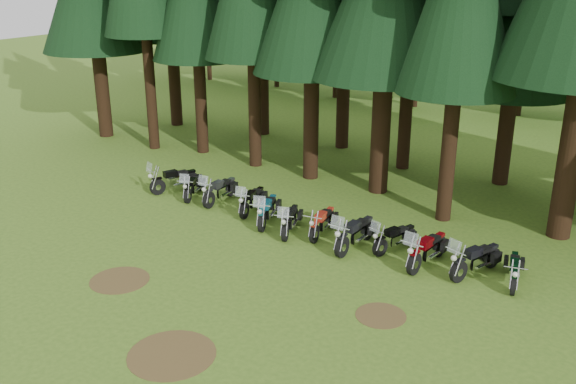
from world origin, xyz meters
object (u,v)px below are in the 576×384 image
object	(u,v)px
motorcycle_9	(427,251)
motorcycle_10	(476,260)
motorcycle_7	(355,234)
motorcycle_8	(395,238)
motorcycle_1	(193,187)
motorcycle_5	(290,221)
motorcycle_2	(220,191)
motorcycle_3	(252,201)
motorcycle_0	(175,180)
motorcycle_6	(322,223)
motorcycle_11	(514,271)
motorcycle_4	(267,211)

from	to	relation	value
motorcycle_9	motorcycle_10	bearing A→B (deg)	14.11
motorcycle_7	motorcycle_8	xyz separation A→B (m)	(1.18, 0.59, -0.08)
motorcycle_1	motorcycle_5	distance (m)	5.31
motorcycle_8	motorcycle_9	world-z (taller)	motorcycle_9
motorcycle_2	motorcycle_3	world-z (taller)	motorcycle_2
motorcycle_0	motorcycle_10	world-z (taller)	motorcycle_10
motorcycle_1	motorcycle_2	distance (m)	1.26
motorcycle_2	motorcycle_9	bearing A→B (deg)	-9.24
motorcycle_1	motorcycle_5	bearing A→B (deg)	-31.15
motorcycle_2	motorcycle_6	distance (m)	5.05
motorcycle_5	motorcycle_6	distance (m)	1.15
motorcycle_6	motorcycle_10	world-z (taller)	motorcycle_10
motorcycle_0	motorcycle_1	xyz separation A→B (m)	(1.13, -0.11, -0.04)
motorcycle_5	motorcycle_6	xyz separation A→B (m)	(1.03, 0.50, -0.01)
motorcycle_6	motorcycle_8	xyz separation A→B (m)	(2.66, 0.20, -0.01)
motorcycle_2	motorcycle_7	distance (m)	6.57
motorcycle_3	motorcycle_2	bearing A→B (deg)	162.65
motorcycle_2	motorcycle_3	size ratio (longest dim) A/B	1.05
motorcycle_2	motorcycle_11	world-z (taller)	motorcycle_2
motorcycle_0	motorcycle_5	bearing A→B (deg)	12.65
motorcycle_2	motorcycle_10	distance (m)	10.50
motorcycle_3	motorcycle_7	distance (m)	4.86
motorcycle_5	motorcycle_9	xyz separation A→B (m)	(5.01, 0.24, 0.05)
motorcycle_4	motorcycle_0	bearing A→B (deg)	151.69
motorcycle_9	motorcycle_6	bearing A→B (deg)	-177.55
motorcycle_11	motorcycle_8	bearing A→B (deg)	162.88
motorcycle_0	motorcycle_3	bearing A→B (deg)	19.87
motorcycle_6	motorcycle_2	bearing A→B (deg)	164.95
motorcycle_11	motorcycle_5	bearing A→B (deg)	169.44
motorcycle_2	motorcycle_10	bearing A→B (deg)	-7.42
motorcycle_0	motorcycle_9	distance (m)	11.40
motorcycle_2	motorcycle_6	bearing A→B (deg)	-10.14
motorcycle_3	motorcycle_11	world-z (taller)	motorcycle_3
motorcycle_2	motorcycle_11	bearing A→B (deg)	-6.76
motorcycle_1	motorcycle_5	size ratio (longest dim) A/B	0.95
motorcycle_0	motorcycle_1	bearing A→B (deg)	15.86
motorcycle_0	motorcycle_6	world-z (taller)	motorcycle_0
motorcycle_1	motorcycle_5	world-z (taller)	motorcycle_5
motorcycle_0	motorcycle_10	bearing A→B (deg)	18.96
motorcycle_1	motorcycle_6	xyz separation A→B (m)	(6.28, -0.35, 0.01)
motorcycle_0	motorcycle_2	distance (m)	2.38
motorcycle_3	motorcycle_5	world-z (taller)	motorcycle_5
motorcycle_3	motorcycle_4	distance (m)	1.28
motorcycle_0	motorcycle_3	distance (m)	4.08
motorcycle_3	motorcycle_6	size ratio (longest dim) A/B	1.02
motorcycle_0	motorcycle_1	world-z (taller)	motorcycle_0
motorcycle_11	motorcycle_3	bearing A→B (deg)	163.54
motorcycle_1	motorcycle_8	size ratio (longest dim) A/B	0.99
motorcycle_0	motorcycle_7	bearing A→B (deg)	15.79
motorcycle_2	motorcycle_9	xyz separation A→B (m)	(9.00, -0.77, 0.03)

